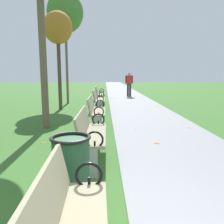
# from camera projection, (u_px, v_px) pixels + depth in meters

# --- Properties ---
(paved_walkway) EXTENTS (2.55, 44.00, 0.02)m
(paved_walkway) POSITION_uv_depth(u_px,v_px,m) (123.00, 92.00, 19.30)
(paved_walkway) COLOR gray
(paved_walkway) RESTS_ON ground
(park_bench_2) EXTENTS (0.49, 1.61, 0.90)m
(park_bench_2) POSITION_uv_depth(u_px,v_px,m) (91.00, 134.00, 4.20)
(park_bench_2) COLOR gray
(park_bench_2) RESTS_ON ground
(park_bench_3) EXTENTS (0.48, 1.60, 0.90)m
(park_bench_3) POSITION_uv_depth(u_px,v_px,m) (96.00, 111.00, 6.71)
(park_bench_3) COLOR gray
(park_bench_3) RESTS_ON ground
(park_bench_4) EXTENTS (0.50, 1.61, 0.90)m
(park_bench_4) POSITION_uv_depth(u_px,v_px,m) (98.00, 100.00, 9.63)
(park_bench_4) COLOR gray
(park_bench_4) RESTS_ON ground
(park_bench_5) EXTENTS (0.47, 1.60, 0.90)m
(park_bench_5) POSITION_uv_depth(u_px,v_px,m) (100.00, 94.00, 12.26)
(park_bench_5) COLOR gray
(park_bench_5) RESTS_ON ground
(tree_3) EXTENTS (1.20, 1.20, 4.08)m
(tree_3) POSITION_uv_depth(u_px,v_px,m) (58.00, 29.00, 9.56)
(tree_3) COLOR #4C3D2D
(tree_3) RESTS_ON ground
(tree_4) EXTENTS (1.79, 1.79, 5.52)m
(tree_4) POSITION_uv_depth(u_px,v_px,m) (65.00, 13.00, 11.48)
(tree_4) COLOR brown
(tree_4) RESTS_ON ground
(pedestrian_walking) EXTENTS (0.53, 0.25, 1.62)m
(pedestrian_walking) POSITION_uv_depth(u_px,v_px,m) (129.00, 83.00, 15.58)
(pedestrian_walking) COLOR #2D2D38
(pedestrian_walking) RESTS_ON paved_walkway
(trash_bin) EXTENTS (0.48, 0.48, 0.84)m
(trash_bin) POSITION_uv_depth(u_px,v_px,m) (71.00, 170.00, 2.77)
(trash_bin) COLOR #234C2D
(trash_bin) RESTS_ON ground
(scattered_leaves) EXTENTS (4.80, 15.57, 0.02)m
(scattered_leaves) POSITION_uv_depth(u_px,v_px,m) (117.00, 112.00, 9.36)
(scattered_leaves) COLOR #93511E
(scattered_leaves) RESTS_ON ground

